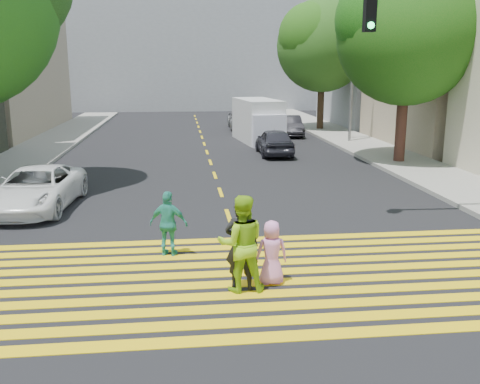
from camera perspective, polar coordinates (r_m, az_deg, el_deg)
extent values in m
plane|color=black|center=(9.84, 1.99, -11.96)|extent=(120.00, 120.00, 0.00)
cube|color=gray|center=(31.90, -19.42, 5.00)|extent=(3.00, 40.00, 0.15)
cube|color=gray|center=(26.09, 15.84, 3.58)|extent=(3.00, 60.00, 0.15)
cube|color=yellow|center=(8.78, 3.17, -15.22)|extent=(13.40, 0.35, 0.01)
cube|color=yellow|center=(9.26, 2.59, -13.62)|extent=(13.40, 0.35, 0.01)
cube|color=yellow|center=(9.75, 2.08, -12.18)|extent=(13.40, 0.35, 0.01)
cube|color=yellow|center=(10.24, 1.62, -10.88)|extent=(13.40, 0.35, 0.01)
cube|color=yellow|center=(10.74, 1.21, -9.69)|extent=(13.40, 0.35, 0.01)
cube|color=yellow|center=(11.25, 0.83, -8.61)|extent=(13.40, 0.35, 0.01)
cube|color=yellow|center=(11.76, 0.49, -7.63)|extent=(13.40, 0.35, 0.01)
cube|color=yellow|center=(12.27, 0.18, -6.72)|extent=(13.40, 0.35, 0.01)
cube|color=yellow|center=(12.78, -0.10, -5.89)|extent=(13.40, 0.35, 0.01)
cube|color=yellow|center=(13.30, -0.36, -5.13)|extent=(13.40, 0.35, 0.01)
cube|color=yellow|center=(15.45, -1.24, -2.53)|extent=(0.12, 1.40, 0.01)
cube|color=yellow|center=(18.34, -2.09, -0.02)|extent=(0.12, 1.40, 0.01)
cube|color=yellow|center=(21.27, -2.71, 1.81)|extent=(0.12, 1.40, 0.01)
cube|color=yellow|center=(24.21, -3.18, 3.19)|extent=(0.12, 1.40, 0.01)
cube|color=yellow|center=(27.17, -3.54, 4.27)|extent=(0.12, 1.40, 0.01)
cube|color=yellow|center=(30.13, -3.84, 5.14)|extent=(0.12, 1.40, 0.01)
cube|color=yellow|center=(33.10, -4.08, 5.86)|extent=(0.12, 1.40, 0.01)
cube|color=yellow|center=(36.08, -4.29, 6.45)|extent=(0.12, 1.40, 0.01)
cube|color=yellow|center=(39.06, -4.46, 6.96)|extent=(0.12, 1.40, 0.01)
cube|color=yellow|center=(42.04, -4.61, 7.39)|extent=(0.12, 1.40, 0.01)
cube|color=yellow|center=(45.03, -4.74, 7.76)|extent=(0.12, 1.40, 0.01)
cube|color=yellow|center=(48.01, -4.85, 8.09)|extent=(0.12, 1.40, 0.01)
cube|color=gray|center=(42.12, 16.90, 13.70)|extent=(10.00, 10.00, 10.00)
cube|color=gray|center=(56.86, -5.25, 14.91)|extent=(30.00, 8.00, 12.00)
cylinder|color=#412019|center=(24.57, 16.78, 6.50)|extent=(0.50, 0.50, 3.15)
sphere|color=#13520D|center=(24.47, 17.41, 15.70)|extent=(6.38, 6.38, 5.93)
sphere|color=#1D4F0B|center=(25.23, 19.98, 17.46)|extent=(4.79, 4.79, 4.45)
sphere|color=#074107|center=(24.00, 15.23, 17.32)|extent=(4.47, 4.47, 4.15)
cylinder|color=#432919|center=(36.83, 8.58, 8.94)|extent=(0.57, 0.57, 3.17)
sphere|color=#30631E|center=(36.76, 8.80, 15.16)|extent=(7.74, 7.74, 6.03)
sphere|color=black|center=(37.76, 10.14, 16.43)|extent=(5.80, 5.80, 4.52)
sphere|color=#1F5F0C|center=(36.03, 7.60, 16.21)|extent=(5.42, 5.42, 4.22)
imported|color=black|center=(10.18, 0.17, -5.71)|extent=(0.75, 0.61, 1.77)
imported|color=#8FCA1A|center=(10.11, 0.14, -5.52)|extent=(0.92, 0.71, 1.88)
imported|color=#F08ED1|center=(10.53, 3.39, -6.48)|extent=(0.64, 0.42, 1.29)
imported|color=teal|center=(12.14, -7.61, -3.38)|extent=(0.94, 0.61, 1.49)
imported|color=white|center=(17.17, -20.90, 0.35)|extent=(2.45, 4.70, 1.27)
imported|color=#25242D|center=(26.21, 3.70, 5.38)|extent=(1.60, 3.85, 1.30)
imported|color=#939496|center=(37.61, 0.31, 7.84)|extent=(2.19, 5.00, 1.43)
imported|color=black|center=(33.83, 5.34, 7.04)|extent=(1.56, 3.86, 1.25)
cube|color=silver|center=(31.15, 1.86, 7.65)|extent=(2.47, 5.02, 2.41)
cube|color=silver|center=(29.15, 2.93, 6.60)|extent=(1.95, 1.36, 1.74)
cylinder|color=black|center=(29.39, 1.25, 5.62)|extent=(0.32, 0.70, 0.68)
cylinder|color=black|center=(29.80, 4.15, 5.69)|extent=(0.32, 0.70, 0.68)
cylinder|color=black|center=(32.74, -0.25, 6.39)|extent=(0.32, 0.70, 0.68)
cylinder|color=black|center=(33.11, 2.38, 6.46)|extent=(0.32, 0.70, 0.68)
cube|color=black|center=(14.47, 13.68, 18.05)|extent=(0.29, 0.29, 0.91)
sphere|color=#1AD757|center=(14.30, 13.80, 16.89)|extent=(0.18, 0.18, 0.17)
cylinder|color=gray|center=(30.70, 11.93, 13.10)|extent=(0.18, 0.18, 8.62)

